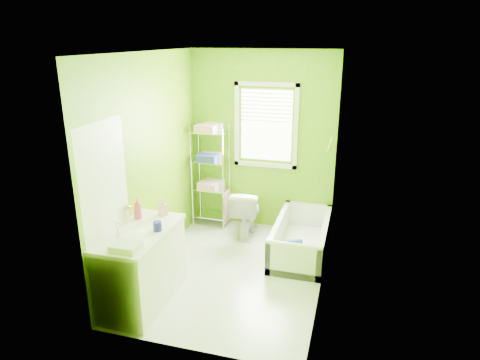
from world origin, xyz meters
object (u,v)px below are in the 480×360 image
(wire_shelf_unit, at_px, (212,165))
(toilet, at_px, (246,212))
(vanity, at_px, (142,265))
(bathtub, at_px, (301,243))

(wire_shelf_unit, bearing_deg, toilet, -20.91)
(wire_shelf_unit, bearing_deg, vanity, -91.28)
(toilet, relative_size, vanity, 0.63)
(bathtub, bearing_deg, toilet, 156.89)
(bathtub, relative_size, wire_shelf_unit, 0.93)
(vanity, bearing_deg, wire_shelf_unit, 88.72)
(vanity, relative_size, wire_shelf_unit, 0.71)
(bathtub, xyz_separation_m, toilet, (-0.85, 0.36, 0.20))
(bathtub, xyz_separation_m, wire_shelf_unit, (-1.44, 0.59, 0.80))
(toilet, height_order, wire_shelf_unit, wire_shelf_unit)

